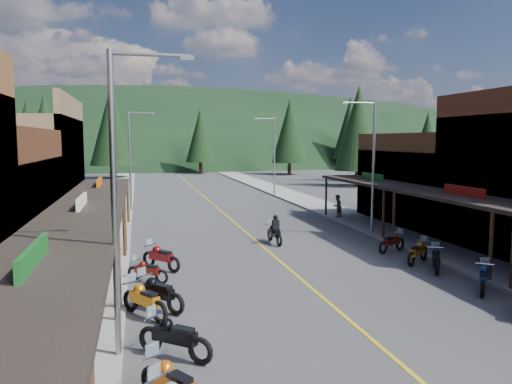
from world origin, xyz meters
TOP-DOWN VIEW (x-y plane):
  - ground at (0.00, 0.00)m, footprint 220.00×220.00m
  - centerline at (0.00, 20.00)m, footprint 0.15×90.00m
  - sidewalk_west at (-8.70, 20.00)m, footprint 3.40×94.00m
  - sidewalk_east at (8.70, 20.00)m, footprint 3.40×94.00m
  - shop_west_3 at (-13.78, 11.30)m, footprint 10.90×10.20m
  - shop_east_3 at (13.75, 11.30)m, footprint 10.90×10.20m
  - streetlight_0 at (-6.95, -6.00)m, footprint 2.16×0.18m
  - streetlight_1 at (-6.95, 22.00)m, footprint 2.16×0.18m
  - streetlight_2 at (6.95, 8.00)m, footprint 2.16×0.18m
  - streetlight_3 at (6.95, 30.00)m, footprint 2.16×0.18m
  - ridge_hill at (0.00, 135.00)m, footprint 310.00×140.00m
  - pine_1 at (-24.00, 70.00)m, footprint 5.88×5.88m
  - pine_2 at (-10.00, 58.00)m, footprint 6.72×6.72m
  - pine_3 at (4.00, 66.00)m, footprint 5.04×5.04m
  - pine_4 at (18.00, 60.00)m, footprint 5.88×5.88m
  - pine_5 at (34.00, 72.00)m, footprint 6.72×6.72m
  - pine_6 at (46.00, 64.00)m, footprint 5.04×5.04m
  - pine_9 at (24.00, 45.00)m, footprint 4.93×4.93m
  - pine_10 at (-18.00, 50.00)m, footprint 5.38×5.38m
  - pine_11 at (20.00, 38.00)m, footprint 5.82×5.82m
  - bike_west_4 at (-5.88, -8.83)m, footprint 1.81×2.24m
  - bike_west_5 at (-5.65, -6.29)m, footprint 2.21×2.04m
  - bike_west_6 at (-6.38, -2.97)m, footprint 1.90×2.31m
  - bike_west_7 at (-5.94, -2.36)m, footprint 2.13×2.27m
  - bike_west_8 at (-6.21, 1.09)m, footprint 1.88×1.58m
  - bike_west_9 at (-5.59, 2.98)m, footprint 2.02×2.20m
  - bike_east_6 at (6.18, -3.14)m, footprint 1.83×2.00m
  - bike_east_7 at (6.14, -0.09)m, footprint 1.58×2.12m
  - bike_east_8 at (6.15, 1.39)m, footprint 2.09×1.82m
  - bike_east_9 at (6.16, 3.86)m, footprint 2.08×1.45m
  - rider_on_bike at (0.83, 7.24)m, footprint 0.86×2.23m
  - pedestrian_east_b at (7.57, 14.53)m, footprint 0.92×0.81m

SIDE VIEW (x-z plane):
  - ground at x=0.00m, z-range 0.00..0.00m
  - ridge_hill at x=0.00m, z-range -30.00..30.00m
  - centerline at x=0.00m, z-range 0.00..0.01m
  - sidewalk_west at x=-8.70m, z-range 0.00..0.15m
  - sidewalk_east at x=8.70m, z-range 0.00..0.15m
  - bike_west_8 at x=-6.21m, z-range 0.00..1.06m
  - bike_east_9 at x=6.16m, z-range 0.00..1.13m
  - bike_east_7 at x=6.14m, z-range 0.00..1.17m
  - bike_east_6 at x=6.18m, z-range 0.00..1.17m
  - bike_east_8 at x=6.15m, z-range 0.00..1.20m
  - bike_west_4 at x=-5.88m, z-range 0.00..1.25m
  - bike_west_9 at x=-5.59m, z-range 0.00..1.29m
  - bike_west_5 at x=-5.65m, z-range 0.00..1.29m
  - bike_west_6 at x=-6.38m, z-range 0.00..1.30m
  - rider_on_bike at x=0.83m, z-range -0.17..1.50m
  - bike_west_7 at x=-5.94m, z-range 0.00..1.34m
  - pedestrian_east_b at x=7.57m, z-range 0.15..1.79m
  - shop_east_3 at x=13.75m, z-range -0.57..5.63m
  - shop_west_3 at x=-13.78m, z-range -0.58..7.62m
  - streetlight_0 at x=-6.95m, z-range 0.46..8.46m
  - streetlight_1 at x=-6.95m, z-range 0.46..8.46m
  - streetlight_2 at x=6.95m, z-range 0.46..8.46m
  - streetlight_3 at x=6.95m, z-range 0.46..8.46m
  - pine_9 at x=24.00m, z-range 0.98..11.78m
  - pine_3 at x=4.00m, z-range 0.98..11.98m
  - pine_6 at x=46.00m, z-range 0.98..11.98m
  - pine_10 at x=-18.00m, z-range 0.98..12.58m
  - pine_11 at x=20.00m, z-range 0.99..13.39m
  - pine_1 at x=-24.00m, z-range 0.99..13.49m
  - pine_4 at x=18.00m, z-range 0.99..13.49m
  - pine_2 at x=-10.00m, z-range 0.99..14.99m
  - pine_5 at x=34.00m, z-range 0.99..14.99m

